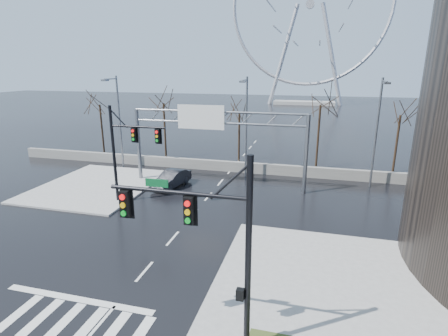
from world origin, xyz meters
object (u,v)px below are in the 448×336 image
(signal_mast_far, at_px, (126,146))
(car, at_px, (172,179))
(signal_mast_near, at_px, (212,235))
(ferris_wheel, at_px, (310,11))
(sign_gantry, at_px, (213,132))

(signal_mast_far, height_order, car, signal_mast_far)
(signal_mast_near, relative_size, car, 1.72)
(signal_mast_far, distance_m, car, 6.48)
(signal_mast_near, relative_size, signal_mast_far, 1.00)
(ferris_wheel, bearing_deg, signal_mast_far, -97.20)
(signal_mast_far, distance_m, ferris_wheel, 89.30)
(signal_mast_near, height_order, ferris_wheel, ferris_wheel)
(ferris_wheel, bearing_deg, signal_mast_near, -89.92)
(signal_mast_near, height_order, car, signal_mast_near)
(car, bearing_deg, ferris_wheel, 94.57)
(signal_mast_far, relative_size, ferris_wheel, 0.16)
(signal_mast_far, bearing_deg, signal_mast_near, -49.74)
(ferris_wheel, xyz_separation_m, car, (-9.11, -81.31, -25.37))
(sign_gantry, bearing_deg, signal_mast_far, -132.47)
(signal_mast_near, height_order, signal_mast_far, same)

